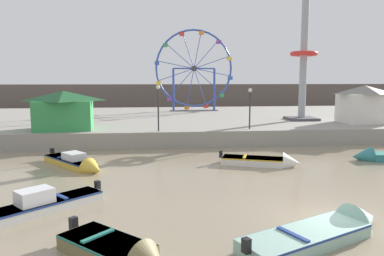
# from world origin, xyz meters

# --- Properties ---
(ground_plane) EXTENTS (240.00, 240.00, 0.00)m
(ground_plane) POSITION_xyz_m (0.00, 0.00, 0.00)
(ground_plane) COLOR gray
(quay_promenade) EXTENTS (110.00, 25.29, 1.28)m
(quay_promenade) POSITION_xyz_m (0.00, 28.03, 0.64)
(quay_promenade) COLOR gray
(quay_promenade) RESTS_ON ground_plane
(distant_town_skyline) EXTENTS (140.00, 3.00, 4.40)m
(distant_town_skyline) POSITION_xyz_m (0.00, 52.22, 2.20)
(distant_town_skyline) COLOR #564C47
(distant_town_skyline) RESTS_ON ground_plane
(motorboat_white_red_stripe) EXTENTS (4.97, 2.92, 1.30)m
(motorboat_white_red_stripe) POSITION_xyz_m (0.46, 9.11, 0.25)
(motorboat_white_red_stripe) COLOR silver
(motorboat_white_red_stripe) RESTS_ON ground_plane
(motorboat_pale_grey) EXTENTS (5.01, 4.59, 1.33)m
(motorboat_pale_grey) POSITION_xyz_m (-11.59, 1.82, 0.30)
(motorboat_pale_grey) COLOR silver
(motorboat_pale_grey) RESTS_ON ground_plane
(motorboat_olive_wood) EXTENTS (3.80, 3.72, 1.35)m
(motorboat_olive_wood) POSITION_xyz_m (-7.53, -2.35, 0.27)
(motorboat_olive_wood) COLOR olive
(motorboat_olive_wood) RESTS_ON ground_plane
(motorboat_seafoam) EXTENTS (6.09, 3.87, 1.44)m
(motorboat_seafoam) POSITION_xyz_m (-0.60, -1.30, 0.25)
(motorboat_seafoam) COLOR #93BCAD
(motorboat_seafoam) RESTS_ON ground_plane
(motorboat_mustard_yellow) EXTENTS (4.59, 5.17, 1.24)m
(motorboat_mustard_yellow) POSITION_xyz_m (-11.14, 9.82, 0.28)
(motorboat_mustard_yellow) COLOR gold
(motorboat_mustard_yellow) RESTS_ON ground_plane
(ferris_wheel_blue_frame) EXTENTS (9.91, 1.20, 10.25)m
(ferris_wheel_blue_frame) POSITION_xyz_m (-1.24, 34.27, 6.42)
(ferris_wheel_blue_frame) COLOR #334CA8
(ferris_wheel_blue_frame) RESTS_ON quay_promenade
(drop_tower_steel_tower) EXTENTS (2.80, 2.80, 12.43)m
(drop_tower_steel_tower) POSITION_xyz_m (8.28, 22.69, 6.75)
(drop_tower_steel_tower) COLOR #999EA3
(drop_tower_steel_tower) RESTS_ON quay_promenade
(carnival_booth_white_ticket) EXTENTS (4.64, 3.38, 3.48)m
(carnival_booth_white_ticket) POSITION_xyz_m (13.03, 19.66, 3.08)
(carnival_booth_white_ticket) COLOR silver
(carnival_booth_white_ticket) RESTS_ON quay_promenade
(carnival_booth_green_kiosk) EXTENTS (5.12, 4.17, 3.13)m
(carnival_booth_green_kiosk) POSITION_xyz_m (-13.69, 17.98, 2.90)
(carnival_booth_green_kiosk) COLOR #33934C
(carnival_booth_green_kiosk) RESTS_ON quay_promenade
(promenade_lamp_near) EXTENTS (0.32, 0.32, 3.59)m
(promenade_lamp_near) POSITION_xyz_m (-6.12, 16.09, 3.65)
(promenade_lamp_near) COLOR #2D2D33
(promenade_lamp_near) RESTS_ON quay_promenade
(promenade_lamp_far) EXTENTS (0.32, 0.32, 3.32)m
(promenade_lamp_far) POSITION_xyz_m (1.32, 16.56, 3.50)
(promenade_lamp_far) COLOR #2D2D33
(promenade_lamp_far) RESTS_ON quay_promenade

